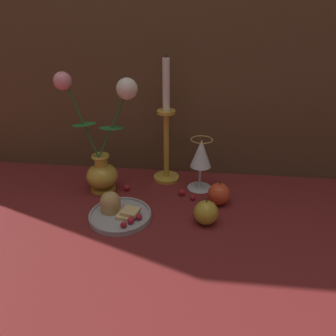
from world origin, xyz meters
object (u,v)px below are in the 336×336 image
object	(u,v)px
plate_with_pastries	(118,211)
wine_glass	(201,156)
vase	(102,154)
apple_beside_vase	(219,194)
apple_near_glass	(206,213)
candlestick	(168,135)

from	to	relation	value
plate_with_pastries	wine_glass	size ratio (longest dim) A/B	1.03
vase	apple_beside_vase	distance (m)	0.37
plate_with_pastries	apple_beside_vase	bearing A→B (deg)	19.60
wine_glass	apple_near_glass	bearing A→B (deg)	-83.58
wine_glass	apple_near_glass	xyz separation A→B (m)	(0.02, -0.19, -0.08)
plate_with_pastries	candlestick	xyz separation A→B (m)	(0.11, 0.24, 0.14)
vase	apple_beside_vase	xyz separation A→B (m)	(0.35, -0.04, -0.09)
apple_near_glass	wine_glass	bearing A→B (deg)	96.42
vase	apple_near_glass	distance (m)	0.36
plate_with_pastries	apple_beside_vase	world-z (taller)	apple_beside_vase
wine_glass	apple_near_glass	world-z (taller)	wine_glass
vase	apple_near_glass	size ratio (longest dim) A/B	4.73
vase	wine_glass	size ratio (longest dim) A/B	2.20
wine_glass	apple_beside_vase	bearing A→B (deg)	-56.52
plate_with_pastries	wine_glass	bearing A→B (deg)	40.26
vase	candlestick	bearing A→B (deg)	28.09
vase	plate_with_pastries	world-z (taller)	vase
candlestick	apple_beside_vase	bearing A→B (deg)	-39.53
plate_with_pastries	wine_glass	xyz separation A→B (m)	(0.22, 0.19, 0.10)
apple_beside_vase	candlestick	bearing A→B (deg)	140.47
wine_glass	apple_near_glass	size ratio (longest dim) A/B	2.15
wine_glass	apple_beside_vase	distance (m)	0.13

